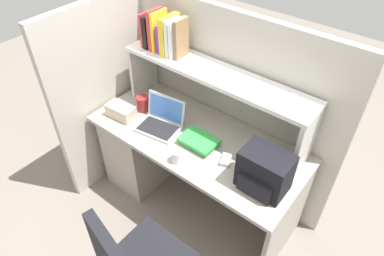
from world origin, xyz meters
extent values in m
plane|color=slate|center=(0.00, 0.00, 0.00)|extent=(8.00, 8.00, 0.00)
cube|color=#AAA093|center=(0.00, 0.00, 0.71)|extent=(1.60, 0.70, 0.03)
cube|color=#9D9388|center=(-0.55, 0.00, 0.35)|extent=(0.40, 0.64, 0.70)
cube|color=#9D9388|center=(0.78, 0.00, 0.35)|extent=(0.03, 0.64, 0.70)
cube|color=#B2ADA0|center=(0.00, 0.38, 0.78)|extent=(1.84, 0.05, 1.55)
cube|color=#B2ADA0|center=(-0.85, -0.05, 0.78)|extent=(0.05, 1.06, 1.55)
cube|color=beige|center=(-0.70, 0.20, 0.94)|extent=(0.03, 0.28, 0.42)
cube|color=beige|center=(0.70, 0.20, 0.94)|extent=(0.03, 0.28, 0.42)
cube|color=silver|center=(0.00, 0.20, 1.17)|extent=(1.44, 0.28, 0.03)
cube|color=red|center=(-0.61, 0.19, 1.31)|extent=(0.02, 0.13, 0.25)
cube|color=black|center=(-0.57, 0.20, 1.30)|extent=(0.04, 0.16, 0.24)
cube|color=red|center=(-0.53, 0.20, 1.33)|extent=(0.03, 0.14, 0.29)
cube|color=yellow|center=(-0.49, 0.20, 1.32)|extent=(0.02, 0.16, 0.29)
cube|color=purple|center=(-0.45, 0.21, 1.28)|extent=(0.03, 0.16, 0.21)
cube|color=yellow|center=(-0.41, 0.21, 1.32)|extent=(0.04, 0.18, 0.27)
cube|color=white|center=(-0.37, 0.19, 1.31)|extent=(0.03, 0.14, 0.27)
cube|color=white|center=(-0.33, 0.21, 1.31)|extent=(0.03, 0.17, 0.26)
cube|color=olive|center=(-0.30, 0.20, 1.32)|extent=(0.03, 0.13, 0.28)
cube|color=#B7BABF|center=(-0.27, -0.11, 0.74)|extent=(0.34, 0.27, 0.02)
cube|color=black|center=(-0.27, -0.12, 0.75)|extent=(0.30, 0.21, 0.00)
cube|color=#B7BABF|center=(-0.29, 0.01, 0.85)|extent=(0.31, 0.10, 0.20)
cube|color=#3F72CC|center=(-0.29, 0.00, 0.85)|extent=(0.28, 0.08, 0.16)
cube|color=black|center=(0.59, -0.10, 0.86)|extent=(0.30, 0.20, 0.27)
cube|color=black|center=(0.59, -0.20, 0.80)|extent=(0.22, 0.04, 0.12)
cube|color=silver|center=(0.30, -0.07, 0.75)|extent=(0.09, 0.12, 0.03)
cylinder|color=white|center=(0.05, -0.26, 0.78)|extent=(0.08, 0.08, 0.09)
cube|color=#BFB299|center=(-0.59, -0.17, 0.78)|extent=(0.23, 0.14, 0.10)
cylinder|color=maroon|center=(-0.52, -0.01, 0.79)|extent=(0.10, 0.10, 0.12)
cube|color=green|center=(0.05, -0.05, 0.74)|extent=(0.20, 0.14, 0.03)
cube|color=green|center=(0.06, -0.05, 0.77)|extent=(0.25, 0.18, 0.03)
camera|label=1|loc=(1.12, -1.45, 2.41)|focal=32.47mm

